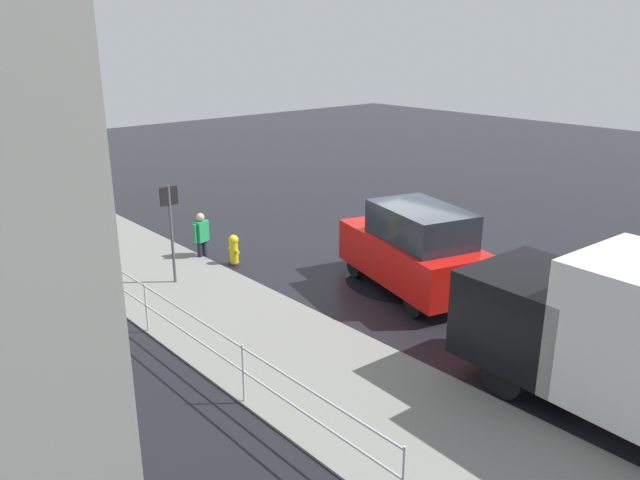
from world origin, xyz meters
The scene contains 8 objects.
ground_plane centered at (0.00, 0.00, 0.00)m, with size 60.00×60.00×0.00m, color black.
kerb_strip centered at (0.00, 4.20, 0.02)m, with size 24.00×3.20×0.04m, color slate.
moving_hatchback centered at (-0.53, 0.14, 1.03)m, with size 4.21×2.68×2.06m.
fire_hydrant centered at (3.65, 2.27, 0.40)m, with size 0.42×0.31×0.80m.
pedestrian centered at (4.69, 2.59, 0.68)m, with size 0.34×0.55×1.22m.
metal_railing centered at (-0.17, 5.73, 0.74)m, with size 10.14×0.04×1.05m.
sign_post centered at (3.49, 4.06, 1.58)m, with size 0.07×0.44×2.40m.
puddle_patch centered at (-0.01, -0.30, 0.00)m, with size 3.02×3.02×0.01m, color black.
Camera 1 is at (-9.22, 10.55, 5.62)m, focal length 35.00 mm.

